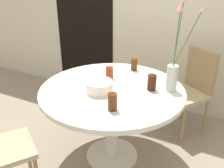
% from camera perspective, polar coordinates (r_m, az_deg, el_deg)
% --- Properties ---
extents(ground_plane, '(16.00, 16.00, 0.00)m').
position_cam_1_polar(ground_plane, '(2.60, 0.00, -16.12)').
color(ground_plane, gray).
extents(wall_back, '(8.00, 0.05, 2.60)m').
position_cam_1_polar(wall_back, '(3.15, 10.86, 17.09)').
color(wall_back, beige).
rests_on(wall_back, ground_plane).
extents(doorway_panel, '(0.90, 0.01, 2.05)m').
position_cam_1_polar(doorway_panel, '(3.61, -6.44, 13.92)').
color(doorway_panel, black).
rests_on(doorway_panel, ground_plane).
extents(dining_table, '(1.27, 1.27, 0.76)m').
position_cam_1_polar(dining_table, '(2.24, 0.00, -3.96)').
color(dining_table, silver).
rests_on(dining_table, ground_plane).
extents(chair_far_back, '(0.55, 0.55, 0.94)m').
position_cam_1_polar(chair_far_back, '(2.86, 17.82, -0.52)').
color(chair_far_back, tan).
rests_on(chair_far_back, ground_plane).
extents(birthday_cake, '(0.23, 0.23, 0.14)m').
position_cam_1_polar(birthday_cake, '(2.10, -2.94, -0.59)').
color(birthday_cake, white).
rests_on(birthday_cake, dining_table).
extents(flower_vase, '(0.23, 0.17, 0.78)m').
position_cam_1_polar(flower_vase, '(2.12, 13.99, 3.91)').
color(flower_vase, silver).
rests_on(flower_vase, dining_table).
extents(side_plate, '(0.18, 0.18, 0.01)m').
position_cam_1_polar(side_plate, '(2.43, 7.75, 1.75)').
color(side_plate, white).
rests_on(side_plate, dining_table).
extents(drink_glass_0, '(0.07, 0.07, 0.11)m').
position_cam_1_polar(drink_glass_0, '(2.35, -0.60, 2.55)').
color(drink_glass_0, maroon).
rests_on(drink_glass_0, dining_table).
extents(drink_glass_1, '(0.06, 0.06, 0.12)m').
position_cam_1_polar(drink_glass_1, '(2.56, 5.07, 4.46)').
color(drink_glass_1, '#51280F').
rests_on(drink_glass_1, dining_table).
extents(drink_glass_2, '(0.08, 0.08, 0.14)m').
position_cam_1_polar(drink_glass_2, '(2.15, 9.10, 0.34)').
color(drink_glass_2, '#33190C').
rests_on(drink_glass_2, dining_table).
extents(drink_glass_3, '(0.07, 0.07, 0.13)m').
position_cam_1_polar(drink_glass_3, '(1.83, 0.11, -4.12)').
color(drink_glass_3, '#51280F').
rests_on(drink_glass_3, dining_table).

